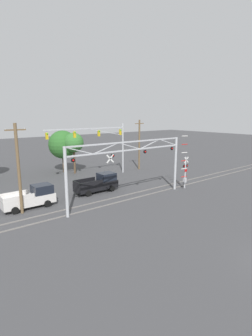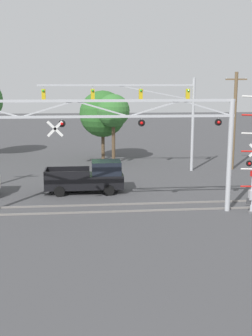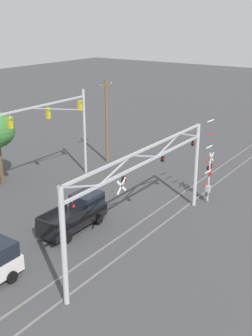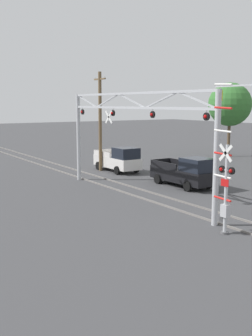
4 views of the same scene
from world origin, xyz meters
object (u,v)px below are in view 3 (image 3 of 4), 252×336
Objects in this scene: traffic_signal_span at (57,122)px; pickup_truck_lead at (76,214)px; crossing_gantry at (144,181)px; crossing_signal_mast at (209,176)px; utility_pole_right at (107,120)px.

traffic_signal_span is 2.44× the size of pickup_truck_lead.
crossing_signal_mast reaches higher than crossing_gantry.
crossing_signal_mast is at bearing -72.48° from traffic_signal_span.
pickup_truck_lead is at bearing -151.35° from utility_pole_right.
pickup_truck_lead is at bearing 98.03° from crossing_gantry.
traffic_signal_span is at bearing 50.96° from pickup_truck_lead.
traffic_signal_span reaches higher than crossing_signal_mast.
pickup_truck_lead is 14.38m from utility_pole_right.
crossing_signal_mast is 12.85m from utility_pole_right.
crossing_signal_mast is 0.52× the size of traffic_signal_span.
utility_pole_right reaches higher than crossing_signal_mast.
crossing_gantry is 1.79× the size of utility_pole_right.
crossing_gantry is 8.61m from crossing_signal_mast.
crossing_signal_mast is 10.65m from pickup_truck_lead.
crossing_gantry is 2.22× the size of crossing_signal_mast.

